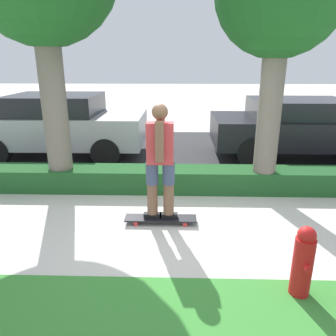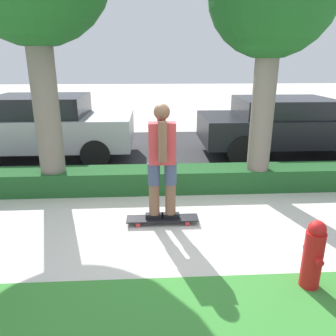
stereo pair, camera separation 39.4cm
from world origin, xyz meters
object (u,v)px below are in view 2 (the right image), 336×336
at_px(fire_hydrant, 313,254).
at_px(skater_person, 162,160).
at_px(parked_car_middle, 286,125).
at_px(parked_car_front, 47,126).
at_px(skateboard, 162,219).

bearing_deg(fire_hydrant, skater_person, 134.94).
distance_m(parked_car_middle, fire_hydrant, 5.26).
bearing_deg(parked_car_front, fire_hydrant, -50.71).
relative_size(skater_person, parked_car_front, 0.41).
xyz_separation_m(skater_person, fire_hydrant, (1.49, -1.49, -0.59)).
xyz_separation_m(skater_person, parked_car_front, (-2.63, 3.58, -0.18)).
distance_m(skater_person, fire_hydrant, 2.19).
bearing_deg(skateboard, parked_car_middle, 47.51).
bearing_deg(fire_hydrant, parked_car_front, 129.06).
bearing_deg(parked_car_middle, fire_hydrant, -108.37).
height_order(skateboard, skater_person, skater_person).
relative_size(skateboard, parked_car_front, 0.26).
height_order(skateboard, parked_car_front, parked_car_front).
xyz_separation_m(parked_car_middle, fire_hydrant, (-1.69, -4.97, -0.39)).
bearing_deg(skater_person, skateboard, -63.43).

